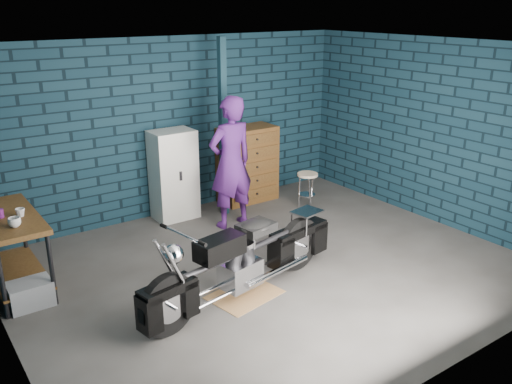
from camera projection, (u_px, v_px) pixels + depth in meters
ground at (270, 269)px, 6.78m from camera, size 6.00×6.00×0.00m
room_walls at (244, 111)px, 6.57m from camera, size 6.02×5.01×2.71m
support_post at (223, 129)px, 8.13m from camera, size 0.10×0.10×2.70m
workbench at (14, 252)px, 6.19m from camera, size 0.60×1.40×0.91m
drip_mat at (245, 295)px, 6.18m from camera, size 0.87×0.71×0.01m
motorcycle at (244, 254)px, 6.01m from camera, size 2.43×1.06×1.04m
person at (231, 163)px, 7.80m from camera, size 0.72×0.48×1.94m
storage_bin at (30, 294)px, 5.92m from camera, size 0.46×0.32×0.28m
locker at (174, 175)px, 8.18m from camera, size 0.64×0.46×1.37m
tool_chest at (248, 164)px, 8.94m from camera, size 0.94×0.52×1.25m
shop_stool at (307, 191)px, 8.67m from camera, size 0.38×0.38×0.59m
cup_a at (15, 222)px, 5.71m from camera, size 0.14×0.14×0.11m
cup_b at (20, 213)px, 5.99m from camera, size 0.13×0.13×0.10m
mug_purple at (0, 213)px, 5.96m from camera, size 0.09×0.09×0.10m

